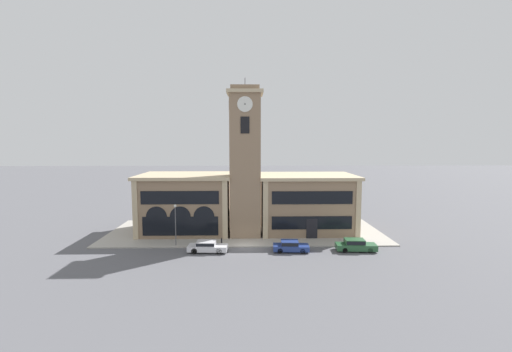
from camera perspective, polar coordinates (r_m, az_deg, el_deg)
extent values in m
plane|color=#56565B|center=(43.93, -1.83, -11.85)|extent=(300.00, 300.00, 0.00)
cube|color=#A39E93|center=(51.04, -1.75, -9.26)|extent=(39.46, 14.84, 0.15)
cube|color=#897056|center=(47.65, -1.80, 1.60)|extent=(4.17, 4.17, 19.69)
cube|color=tan|center=(48.00, -1.84, 13.68)|extent=(4.87, 4.87, 0.45)
cube|color=#897056|center=(48.07, -1.84, 14.30)|extent=(3.84, 3.84, 0.60)
cylinder|color=#4C4C51|center=(48.22, -1.85, 15.36)|extent=(0.10, 0.10, 1.20)
cylinder|color=silver|center=(45.66, -1.86, 11.89)|extent=(2.03, 0.10, 2.03)
cylinder|color=black|center=(45.59, -1.86, 11.90)|extent=(0.16, 0.04, 0.16)
cylinder|color=silver|center=(47.85, -4.45, 11.59)|extent=(0.10, 2.03, 2.03)
cylinder|color=black|center=(47.85, -4.53, 11.59)|extent=(0.04, 0.16, 0.16)
cube|color=black|center=(45.46, -1.85, 8.49)|extent=(1.17, 0.10, 2.20)
cube|color=#897056|center=(51.74, -11.52, -4.67)|extent=(12.72, 9.30, 8.09)
cube|color=tan|center=(51.15, -11.62, 0.04)|extent=(13.42, 10.00, 0.45)
cube|color=tan|center=(48.72, -19.52, -5.52)|extent=(0.70, 0.16, 8.09)
cube|color=tan|center=(46.40, -5.20, -5.76)|extent=(0.70, 0.16, 8.09)
cube|color=black|center=(46.90, -12.58, -3.55)|extent=(10.43, 0.10, 1.78)
cube|color=black|center=(47.66, -12.48, -8.16)|extent=(10.17, 0.10, 2.59)
cylinder|color=black|center=(48.08, -16.26, -6.55)|extent=(2.80, 0.06, 2.80)
cylinder|color=black|center=(47.37, -12.51, -6.64)|extent=(2.80, 0.06, 2.80)
cylinder|color=black|center=(46.85, -8.67, -6.70)|extent=(2.80, 0.06, 2.80)
cube|color=#897056|center=(51.66, 8.37, -4.68)|extent=(13.34, 9.30, 7.99)
cube|color=tan|center=(51.07, 8.44, -0.02)|extent=(14.04, 10.00, 0.45)
cube|color=tan|center=(46.36, 1.60, -5.81)|extent=(0.70, 0.16, 7.99)
cube|color=tan|center=(48.66, 16.71, -5.50)|extent=(0.70, 0.16, 7.99)
cube|color=black|center=(46.81, 9.37, -3.59)|extent=(10.94, 0.10, 1.76)
cube|color=black|center=(47.68, 9.29, -8.72)|extent=(1.50, 0.12, 2.88)
cube|color=black|center=(47.48, 9.30, -7.70)|extent=(10.94, 0.10, 1.79)
cube|color=silver|center=(42.55, -8.04, -11.76)|extent=(4.84, 2.11, 0.64)
cube|color=silver|center=(42.42, -8.31, -11.02)|extent=(2.37, 1.78, 0.49)
cube|color=black|center=(42.42, -8.31, -11.02)|extent=(2.28, 1.81, 0.37)
cylinder|color=black|center=(43.13, -5.88, -11.72)|extent=(0.73, 0.26, 0.71)
cylinder|color=black|center=(41.62, -6.20, -12.37)|extent=(0.73, 0.26, 0.71)
cylinder|color=black|center=(43.63, -9.78, -11.57)|extent=(0.73, 0.26, 0.71)
cylinder|color=black|center=(42.13, -10.25, -12.20)|extent=(0.73, 0.26, 0.71)
cube|color=navy|center=(42.59, 5.85, -11.76)|extent=(4.42, 2.10, 0.62)
cube|color=navy|center=(42.42, 5.62, -11.03)|extent=(2.17, 1.78, 0.52)
cube|color=black|center=(42.42, 5.62, -11.03)|extent=(2.09, 1.81, 0.39)
cylinder|color=black|center=(43.52, 7.57, -11.64)|extent=(0.63, 0.26, 0.62)
cylinder|color=black|center=(41.98, 7.78, -12.30)|extent=(0.63, 0.26, 0.62)
cylinder|color=black|center=(43.36, 3.97, -11.67)|extent=(0.63, 0.26, 0.62)
cylinder|color=black|center=(41.81, 4.04, -12.33)|extent=(0.63, 0.26, 0.62)
cube|color=#285633|center=(44.26, 16.32, -11.24)|extent=(4.94, 2.05, 0.70)
cube|color=#285633|center=(44.03, 16.10, -10.44)|extent=(2.41, 1.72, 0.59)
cube|color=black|center=(44.03, 16.10, -10.44)|extent=(2.32, 1.75, 0.45)
cylinder|color=black|center=(45.41, 17.95, -11.14)|extent=(0.63, 0.26, 0.61)
cylinder|color=black|center=(44.00, 18.50, -11.70)|extent=(0.63, 0.26, 0.61)
cylinder|color=black|center=(44.70, 14.17, -11.30)|extent=(0.63, 0.26, 0.61)
cylinder|color=black|center=(43.27, 14.60, -11.89)|extent=(0.63, 0.26, 0.61)
cylinder|color=#4C4C51|center=(44.94, -13.26, -8.16)|extent=(0.12, 0.12, 4.89)
sphere|color=silver|center=(44.39, -13.34, -4.87)|extent=(0.36, 0.36, 0.36)
cylinder|color=black|center=(44.15, -5.75, -10.97)|extent=(0.18, 0.18, 0.90)
sphere|color=black|center=(44.00, -5.76, -10.31)|extent=(0.16, 0.16, 0.16)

